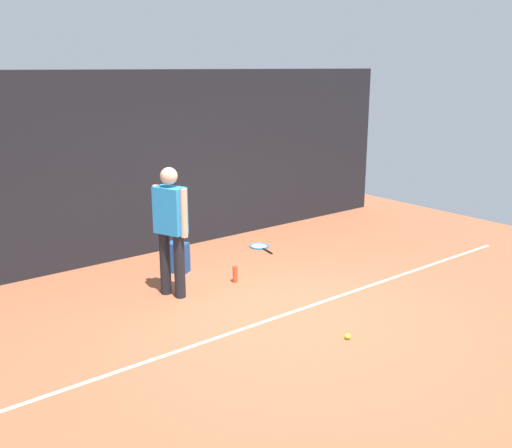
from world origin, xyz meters
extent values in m
plane|color=#9E5638|center=(0.00, 0.00, 0.00)|extent=(12.00, 12.00, 0.00)
cube|color=black|center=(0.00, 3.00, 1.43)|extent=(10.00, 0.10, 2.87)
cube|color=white|center=(0.00, -0.22, 0.00)|extent=(9.00, 0.05, 0.00)
cylinder|color=black|center=(-0.82, 1.28, 0.42)|extent=(0.14, 0.14, 0.85)
cylinder|color=black|center=(-0.74, 1.05, 0.42)|extent=(0.14, 0.14, 0.85)
cube|color=#268CD8|center=(-0.78, 1.17, 1.15)|extent=(0.34, 0.45, 0.60)
sphere|color=#D8A884|center=(-0.78, 1.17, 1.59)|extent=(0.22, 0.22, 0.22)
cylinder|color=#D8A884|center=(-0.85, 1.37, 1.14)|extent=(0.09, 0.09, 0.62)
cylinder|color=#D8A884|center=(-0.71, 0.96, 1.14)|extent=(0.09, 0.09, 0.62)
cylinder|color=black|center=(1.38, 1.83, 0.01)|extent=(0.09, 0.30, 0.03)
torus|color=#1E72BF|center=(1.44, 2.12, 0.01)|extent=(0.38, 0.38, 0.02)
cylinder|color=#B2B2B2|center=(1.44, 2.12, 0.01)|extent=(0.33, 0.33, 0.00)
cube|color=#1E478C|center=(-0.26, 1.90, 0.22)|extent=(0.33, 0.36, 0.44)
cube|color=navy|center=(-0.14, 1.97, 0.14)|extent=(0.18, 0.23, 0.20)
sphere|color=#CCE033|center=(0.06, -1.15, 0.03)|extent=(0.07, 0.07, 0.07)
cylinder|color=#D84C26|center=(0.14, 1.04, 0.12)|extent=(0.07, 0.07, 0.24)
camera|label=1|loc=(-4.41, -5.13, 2.91)|focal=41.07mm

